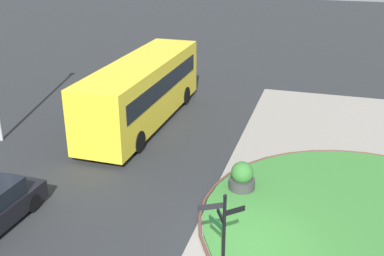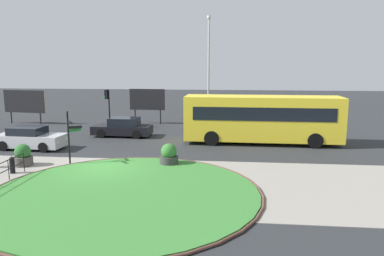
{
  "view_description": "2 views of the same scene",
  "coord_description": "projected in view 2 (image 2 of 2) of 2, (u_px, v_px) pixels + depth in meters",
  "views": [
    {
      "loc": [
        -12.25,
        -1.64,
        9.1
      ],
      "look_at": [
        4.21,
        3.23,
        1.94
      ],
      "focal_mm": 44.22,
      "sensor_mm": 36.0,
      "label": 1
    },
    {
      "loc": [
        6.51,
        -18.03,
        5.37
      ],
      "look_at": [
        4.22,
        4.2,
        1.49
      ],
      "focal_mm": 34.58,
      "sensor_mm": 36.0,
      "label": 2
    }
  ],
  "objects": [
    {
      "name": "sidewalk_paving",
      "position": [
        89.0,
        180.0,
        17.27
      ],
      "size": [
        32.0,
        7.98,
        0.02
      ],
      "primitive_type": "cube",
      "color": "gray",
      "rests_on": "ground"
    },
    {
      "name": "bus_yellow",
      "position": [
        262.0,
        118.0,
        25.07
      ],
      "size": [
        10.49,
        2.71,
        3.23
      ],
      "rotation": [
        0.0,
        0.0,
        -0.01
      ],
      "color": "yellow",
      "rests_on": "ground"
    },
    {
      "name": "lamppost_tall",
      "position": [
        209.0,
        70.0,
        30.41
      ],
      "size": [
        0.32,
        0.32,
        9.2
      ],
      "color": "#B7B7BC",
      "rests_on": "ground"
    },
    {
      "name": "signpost_directional",
      "position": [
        70.0,
        133.0,
        19.69
      ],
      "size": [
        1.0,
        1.1,
        2.93
      ],
      "color": "black",
      "rests_on": "ground"
    },
    {
      "name": "ground",
      "position": [
        103.0,
        168.0,
        19.24
      ],
      "size": [
        120.0,
        120.0,
        0.0
      ],
      "primitive_type": "plane",
      "color": "#282B2D"
    },
    {
      "name": "billboard_left",
      "position": [
        147.0,
        100.0,
        33.3
      ],
      "size": [
        3.25,
        0.28,
        3.16
      ],
      "rotation": [
        0.0,
        0.0,
        -0.04
      ],
      "color": "black",
      "rests_on": "ground"
    },
    {
      "name": "grass_island",
      "position": [
        125.0,
        193.0,
        15.48
      ],
      "size": [
        11.28,
        11.28,
        0.1
      ],
      "primitive_type": "cylinder",
      "color": "#387A33",
      "rests_on": "ground"
    },
    {
      "name": "grass_kerb_ring",
      "position": [
        125.0,
        192.0,
        15.48
      ],
      "size": [
        11.59,
        11.59,
        0.11
      ],
      "primitive_type": "torus",
      "color": "brown",
      "rests_on": "ground"
    },
    {
      "name": "planter_kerbside",
      "position": [
        169.0,
        155.0,
        19.8
      ],
      "size": [
        1.0,
        1.0,
        1.18
      ],
      "color": "#383838",
      "rests_on": "ground"
    },
    {
      "name": "traffic_light_near",
      "position": [
        107.0,
        100.0,
        30.94
      ],
      "size": [
        0.49,
        0.3,
        3.26
      ],
      "rotation": [
        0.0,
        0.0,
        2.96
      ],
      "color": "black",
      "rests_on": "ground"
    },
    {
      "name": "car_far_lane",
      "position": [
        30.0,
        138.0,
        23.61
      ],
      "size": [
        4.44,
        2.01,
        1.43
      ],
      "rotation": [
        0.0,
        0.0,
        -0.05
      ],
      "color": "#B7B7BC",
      "rests_on": "ground"
    },
    {
      "name": "planter_near_signpost",
      "position": [
        23.0,
        156.0,
        19.66
      ],
      "size": [
        0.98,
        0.98,
        1.19
      ],
      "color": "#47423D",
      "rests_on": "ground"
    },
    {
      "name": "car_trailing",
      "position": [
        123.0,
        128.0,
        27.69
      ],
      "size": [
        4.43,
        1.92,
        1.41
      ],
      "rotation": [
        0.0,
        0.0,
        3.11
      ],
      "color": "black",
      "rests_on": "ground"
    },
    {
      "name": "billboard_right",
      "position": [
        24.0,
        102.0,
        33.3
      ],
      "size": [
        4.12,
        0.66,
        3.05
      ],
      "rotation": [
        0.0,
        0.0,
        -0.13
      ],
      "color": "black",
      "rests_on": "ground"
    },
    {
      "name": "bollard_foreground",
      "position": [
        12.0,
        165.0,
        18.27
      ],
      "size": [
        0.24,
        0.24,
        0.86
      ],
      "color": "black",
      "rests_on": "ground"
    }
  ]
}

